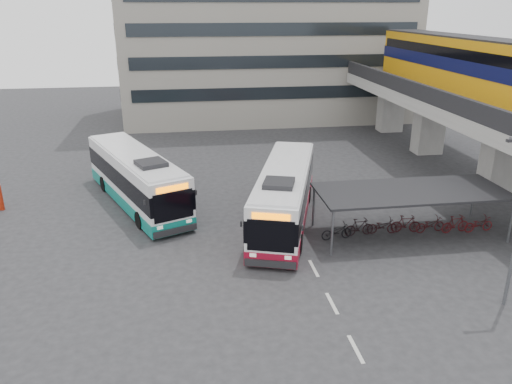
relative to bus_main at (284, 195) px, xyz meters
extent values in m
plane|color=#28282B|center=(-2.21, -5.64, -1.61)|extent=(120.00, 120.00, 0.00)
cube|color=gray|center=(14.79, 2.36, 0.69)|extent=(2.20, 1.60, 4.60)
cube|color=gray|center=(14.79, 12.36, 0.69)|extent=(2.20, 1.60, 4.60)
cube|color=gray|center=(14.79, 20.36, 0.69)|extent=(2.20, 1.60, 4.60)
cube|color=gray|center=(14.79, 6.36, 3.44)|extent=(8.00, 32.00, 0.90)
cube|color=black|center=(11.04, 6.36, 4.44)|extent=(0.35, 32.00, 1.10)
cube|color=#CC860C|center=(14.79, 9.63, 5.99)|extent=(2.90, 20.00, 3.90)
cube|color=#090C35|center=(14.79, 9.63, 6.19)|extent=(2.98, 20.02, 0.90)
cube|color=black|center=(14.79, 9.63, 6.99)|extent=(2.96, 19.20, 0.70)
cube|color=black|center=(14.79, 9.63, 7.94)|extent=(2.70, 19.60, 0.25)
cylinder|color=#595B60|center=(1.49, -0.84, -0.41)|extent=(0.12, 0.12, 2.40)
cylinder|color=#595B60|center=(11.09, -0.84, -0.41)|extent=(0.12, 0.12, 2.40)
cylinder|color=#595B60|center=(1.49, -4.44, -0.41)|extent=(0.12, 0.12, 2.40)
cylinder|color=#595B60|center=(11.09, -4.44, -0.41)|extent=(0.12, 0.12, 2.40)
cube|color=black|center=(6.29, -2.64, 0.87)|extent=(10.00, 4.00, 0.12)
imported|color=black|center=(2.29, -2.64, -1.16)|extent=(1.71, 0.60, 0.90)
imported|color=black|center=(3.63, -2.64, -1.11)|extent=(1.66, 0.47, 1.00)
imported|color=black|center=(4.96, -2.64, -1.16)|extent=(1.71, 0.60, 0.90)
imported|color=black|center=(6.29, -2.64, -1.11)|extent=(1.66, 0.47, 1.00)
imported|color=#350C0F|center=(7.63, -2.64, -1.16)|extent=(1.71, 0.60, 0.90)
imported|color=#3F0C0F|center=(8.96, -2.64, -1.11)|extent=(1.66, 0.47, 1.00)
imported|color=#490C0F|center=(10.29, -2.64, -1.16)|extent=(1.71, 0.60, 0.90)
cube|color=beige|center=(0.29, -11.64, -1.61)|extent=(0.15, 1.60, 0.01)
cube|color=beige|center=(0.29, -8.64, -1.61)|extent=(0.15, 1.60, 0.01)
cube|color=beige|center=(0.29, -5.64, -1.61)|extent=(0.15, 1.60, 0.01)
cube|color=white|center=(0.01, 0.02, 0.17)|extent=(5.95, 11.93, 2.69)
cube|color=maroon|center=(0.01, 0.02, -1.08)|extent=(6.00, 11.98, 0.73)
cube|color=black|center=(0.01, 0.02, 0.29)|extent=(6.01, 11.96, 1.12)
cube|color=#FF7300|center=(-1.78, -5.57, 1.17)|extent=(1.69, 0.61, 0.29)
cube|color=black|center=(-0.89, -2.78, 1.73)|extent=(1.90, 1.94, 0.27)
cylinder|color=black|center=(-2.25, -3.20, -1.13)|extent=(0.58, 1.02, 0.98)
cylinder|color=black|center=(2.12, 2.79, -1.13)|extent=(0.58, 1.02, 0.98)
cube|color=white|center=(-8.55, 4.20, 0.19)|extent=(6.98, 11.90, 2.72)
cube|color=#0C7265|center=(-8.55, 4.20, -1.07)|extent=(7.03, 11.95, 0.74)
cube|color=black|center=(-8.55, 4.20, 0.31)|extent=(7.04, 11.94, 1.14)
cube|color=#FF7300|center=(-6.22, -1.26, 1.20)|extent=(1.65, 0.77, 0.30)
cube|color=black|center=(-7.38, 1.47, 1.77)|extent=(2.01, 2.05, 0.28)
cylinder|color=black|center=(-8.14, 0.24, -1.12)|extent=(0.66, 1.03, 0.99)
cylinder|color=black|center=(-8.77, 7.71, -1.12)|extent=(0.66, 1.03, 0.99)
imported|color=black|center=(-6.61, -0.28, -0.86)|extent=(0.63, 0.66, 1.52)
cube|color=black|center=(6.34, -9.74, 5.45)|extent=(0.32, 0.17, 0.11)
camera|label=1|loc=(-5.49, -25.87, 10.06)|focal=35.00mm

